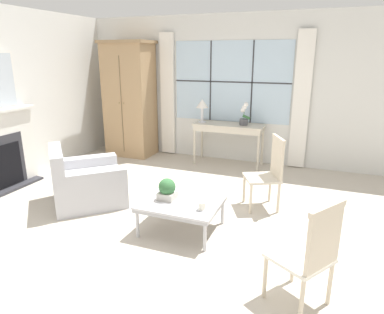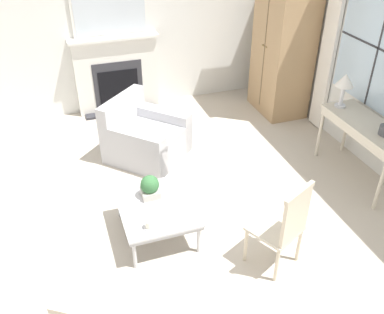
# 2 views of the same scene
# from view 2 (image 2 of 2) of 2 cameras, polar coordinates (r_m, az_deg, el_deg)

# --- Properties ---
(ground_plane) EXTENTS (14.00, 14.00, 0.00)m
(ground_plane) POSITION_cam_2_polar(r_m,az_deg,el_deg) (5.06, -4.48, -7.88)
(ground_plane) COLOR #BCB2A3
(wall_left) EXTENTS (0.06, 7.20, 2.80)m
(wall_left) POSITION_cam_2_polar(r_m,az_deg,el_deg) (7.17, -6.72, 17.46)
(wall_left) COLOR silver
(wall_left) RESTS_ON ground_plane
(fireplace) EXTENTS (0.34, 1.41, 2.12)m
(fireplace) POSITION_cam_2_polar(r_m,az_deg,el_deg) (7.19, -10.08, 11.49)
(fireplace) COLOR #2D2D33
(fireplace) RESTS_ON ground_plane
(armoire) EXTENTS (1.01, 0.71, 2.33)m
(armoire) POSITION_cam_2_polar(r_m,az_deg,el_deg) (7.07, 12.13, 14.79)
(armoire) COLOR tan
(armoire) RESTS_ON ground_plane
(console_table) EXTENTS (1.32, 0.51, 0.79)m
(console_table) POSITION_cam_2_polar(r_m,az_deg,el_deg) (5.72, 22.37, 3.36)
(console_table) COLOR beige
(console_table) RESTS_ON ground_plane
(table_lamp) EXTENTS (0.24, 0.24, 0.45)m
(table_lamp) POSITION_cam_2_polar(r_m,az_deg,el_deg) (5.86, 19.70, 9.36)
(table_lamp) COLOR silver
(table_lamp) RESTS_ON console_table
(armchair_upholstered) EXTENTS (1.32, 1.32, 0.83)m
(armchair_upholstered) POSITION_cam_2_polar(r_m,az_deg,el_deg) (5.99, -6.25, 2.51)
(armchair_upholstered) COLOR #B2B2B7
(armchair_upholstered) RESTS_ON ground_plane
(side_chair_wooden) EXTENTS (0.59, 0.59, 1.01)m
(side_chair_wooden) POSITION_cam_2_polar(r_m,az_deg,el_deg) (4.21, 12.28, -8.71)
(side_chair_wooden) COLOR beige
(side_chair_wooden) RESTS_ON ground_plane
(coffee_table) EXTENTS (0.93, 0.78, 0.39)m
(coffee_table) POSITION_cam_2_polar(r_m,az_deg,el_deg) (4.63, -4.81, -6.87)
(coffee_table) COLOR #BCBCC1
(coffee_table) RESTS_ON ground_plane
(potted_plant_small) EXTENTS (0.21, 0.21, 0.26)m
(potted_plant_small) POSITION_cam_2_polar(r_m,az_deg,el_deg) (4.66, -5.63, -3.98)
(potted_plant_small) COLOR #BCB7AD
(potted_plant_small) RESTS_ON coffee_table
(pillar_candle) EXTENTS (0.12, 0.12, 0.11)m
(pillar_candle) POSITION_cam_2_polar(r_m,az_deg,el_deg) (4.31, -5.71, -8.96)
(pillar_candle) COLOR silver
(pillar_candle) RESTS_ON coffee_table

